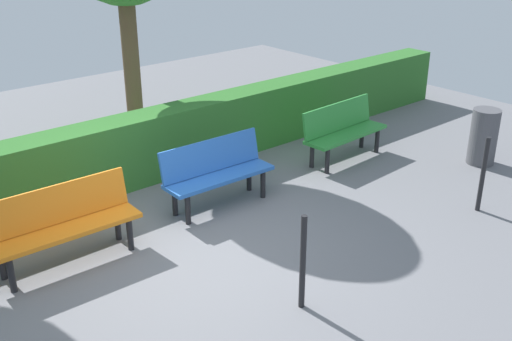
% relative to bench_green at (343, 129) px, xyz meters
% --- Properties ---
extents(ground_plane, '(16.10, 16.10, 0.00)m').
position_rel_bench_green_xyz_m(ground_plane, '(3.39, 0.85, -0.48)').
color(ground_plane, slate).
extents(bench_green, '(1.53, 0.53, 0.86)m').
position_rel_bench_green_xyz_m(bench_green, '(0.00, 0.00, 0.00)').
color(bench_green, '#2D8C38').
rests_on(bench_green, ground_plane).
extents(bench_blue, '(1.51, 0.51, 0.86)m').
position_rel_bench_green_xyz_m(bench_blue, '(2.44, 0.02, -0.00)').
color(bench_blue, blue).
rests_on(bench_blue, ground_plane).
extents(bench_orange, '(1.65, 0.50, 0.86)m').
position_rel_bench_green_xyz_m(bench_orange, '(4.55, 0.06, 0.00)').
color(bench_orange, orange).
rests_on(bench_orange, ground_plane).
extents(hedge_row, '(12.10, 0.52, 0.96)m').
position_rel_bench_green_xyz_m(hedge_row, '(2.38, -1.29, 0.00)').
color(hedge_row, '#2D6B28').
rests_on(hedge_row, ground_plane).
extents(railing_post_near, '(0.06, 0.06, 1.00)m').
position_rel_bench_green_xyz_m(railing_post_near, '(-0.01, 2.35, 0.02)').
color(railing_post_near, black).
rests_on(railing_post_near, ground_plane).
extents(railing_post_mid, '(0.06, 0.06, 1.00)m').
position_rel_bench_green_xyz_m(railing_post_mid, '(3.18, 2.35, 0.02)').
color(railing_post_mid, black).
rests_on(railing_post_mid, ground_plane).
extents(trash_bin, '(0.41, 0.41, 0.85)m').
position_rel_bench_green_xyz_m(trash_bin, '(-1.46, 1.51, -0.06)').
color(trash_bin, '#4C4C51').
rests_on(trash_bin, ground_plane).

